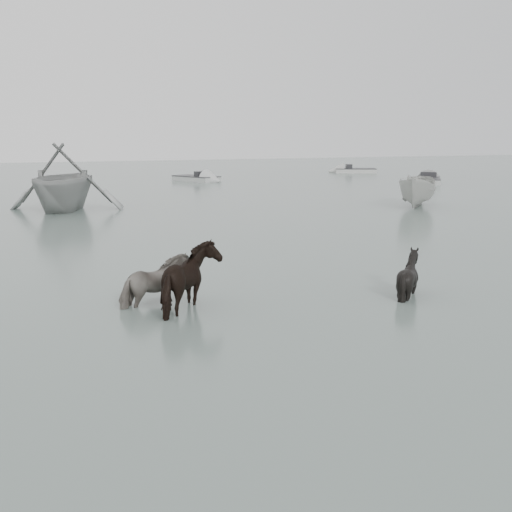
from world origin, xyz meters
name	(u,v)px	position (x,y,z in m)	size (l,w,h in m)	color
ground	(293,307)	(0.00, 0.00, 0.00)	(140.00, 140.00, 0.00)	#54635D
pony_pinto	(155,272)	(-2.56, 1.36, 0.68)	(0.74, 1.61, 1.36)	black
pony_dark	(193,272)	(-1.95, 0.60, 0.78)	(1.56, 1.33, 1.57)	black
pony_black	(409,264)	(2.83, 0.04, 0.69)	(1.11, 1.24, 1.37)	black
rowboat_trail	(63,175)	(-2.76, 19.09, 1.61)	(5.27, 6.10, 3.22)	#989B99
boat_small	(418,190)	(13.25, 14.30, 0.82)	(1.61, 4.27, 1.65)	#B1B2AD
skiff_port	(428,178)	(22.70, 26.28, 0.38)	(5.53, 1.60, 0.75)	#A9ABA9
skiff_mid	(196,176)	(7.96, 34.17, 0.38)	(5.08, 1.60, 0.75)	#AAACAA
skiff_star	(356,168)	(23.98, 38.58, 0.38)	(4.93, 1.60, 0.75)	#B3B3AE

